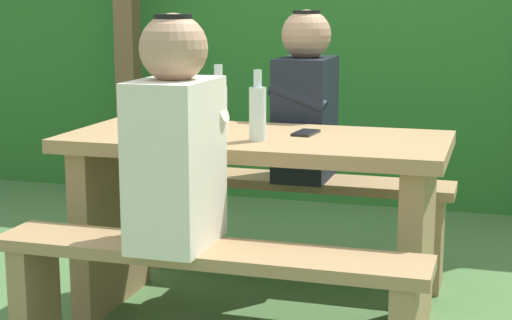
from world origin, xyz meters
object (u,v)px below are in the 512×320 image
drinking_glass (198,122)px  bottle_right (258,112)px  person_white_shirt (176,140)px  person_black_coat (305,102)px  picnic_table (256,195)px  bottle_left (219,108)px  bench_near (207,285)px  bench_far (291,205)px  cell_phone (306,133)px

drinking_glass → bottle_right: (0.26, -0.09, 0.06)m
person_white_shirt → person_black_coat: (0.16, 1.08, 0.00)m
person_black_coat → picnic_table: bearing=-96.2°
bottle_left → bottle_right: size_ratio=1.04×
bench_near → bottle_left: (-0.13, 0.50, 0.50)m
bench_far → bottle_right: (0.04, -0.66, 0.50)m
bench_far → cell_phone: cell_phone is taller
picnic_table → person_white_shirt: (-0.10, -0.54, 0.29)m
picnic_table → cell_phone: (0.17, 0.07, 0.23)m
bench_near → bench_far: size_ratio=1.00×
person_white_shirt → person_black_coat: bearing=81.8°
bench_far → bottle_right: bearing=-86.5°
person_white_shirt → bench_far: bearing=84.8°
person_white_shirt → bottle_right: bearing=72.0°
drinking_glass → bottle_left: bottle_left is taller
bench_near → bottle_right: bottle_right is taller
bench_near → person_black_coat: (0.06, 1.08, 0.46)m
bench_near → person_white_shirt: (-0.10, 0.00, 0.46)m
bench_far → bottle_left: bearing=-102.3°
person_white_shirt → bottle_right: (0.14, 0.42, 0.04)m
bench_far → bottle_right: size_ratio=5.60×
bench_far → bottle_left: bottle_left is taller
picnic_table → cell_phone: cell_phone is taller
bench_near → person_white_shirt: bearing=178.1°
bench_far → bottle_left: (-0.13, -0.59, 0.50)m
person_black_coat → drinking_glass: 0.63m
person_white_shirt → bottle_left: size_ratio=2.77×
picnic_table → bench_near: picnic_table is taller
bottle_right → cell_phone: 0.25m
picnic_table → bench_far: picnic_table is taller
picnic_table → bench_near: bearing=-90.0°
bottle_left → bottle_right: (0.17, -0.07, 0.00)m
bench_far → drinking_glass: size_ratio=15.81×
person_black_coat → bottle_left: (-0.19, -0.59, 0.04)m
bench_near → person_black_coat: 1.18m
bench_far → cell_phone: (0.17, -0.47, 0.40)m
picnic_table → bottle_left: (-0.13, -0.05, 0.33)m
picnic_table → person_black_coat: 0.61m
picnic_table → person_black_coat: size_ratio=1.95×
person_white_shirt → cell_phone: 0.67m
bottle_left → bottle_right: bearing=-21.7°
bench_far → person_black_coat: (0.06, -0.00, 0.46)m
bottle_right → picnic_table: bearing=109.3°
bench_near → cell_phone: cell_phone is taller
bench_near → bench_far: same height
person_black_coat → cell_phone: size_ratio=5.14×
person_black_coat → bottle_left: person_black_coat is taller
bench_near → bottle_left: bottle_left is taller
cell_phone → bench_near: bearing=-99.6°
person_black_coat → bottle_left: size_ratio=2.77×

